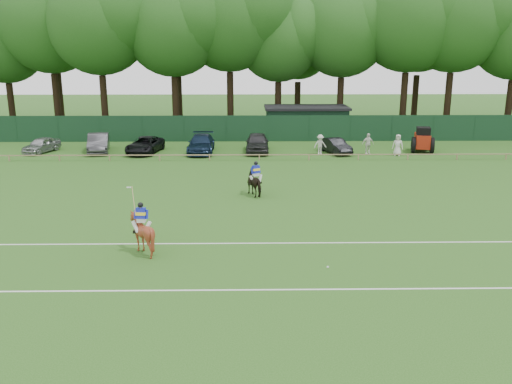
{
  "coord_description": "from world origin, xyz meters",
  "views": [
    {
      "loc": [
        0.07,
        -24.71,
        8.87
      ],
      "look_at": [
        0.5,
        3.0,
        1.4
      ],
      "focal_mm": 38.0,
      "sensor_mm": 36.0,
      "label": 1
    }
  ],
  "objects_px": {
    "spectator_left": "(320,144)",
    "suv_black": "(145,145)",
    "sedan_grey": "(98,143)",
    "spectator_right": "(398,145)",
    "utility_shed": "(306,121)",
    "sedan_navy": "(201,144)",
    "sedan_silver": "(41,145)",
    "spectator_mid": "(368,144)",
    "horse_dark": "(256,183)",
    "polo_ball": "(328,267)",
    "estate_black": "(336,146)",
    "hatch_grey": "(257,143)",
    "horse_chestnut": "(142,233)",
    "tractor": "(422,140)"
  },
  "relations": [
    {
      "from": "sedan_grey",
      "to": "tractor",
      "type": "height_order",
      "value": "tractor"
    },
    {
      "from": "sedan_grey",
      "to": "hatch_grey",
      "type": "relative_size",
      "value": 1.0
    },
    {
      "from": "sedan_grey",
      "to": "sedan_silver",
      "type": "bearing_deg",
      "value": 170.1
    },
    {
      "from": "sedan_navy",
      "to": "spectator_right",
      "type": "relative_size",
      "value": 2.94
    },
    {
      "from": "polo_ball",
      "to": "spectator_mid",
      "type": "bearing_deg",
      "value": 74.23
    },
    {
      "from": "horse_dark",
      "to": "sedan_navy",
      "type": "distance_m",
      "value": 14.62
    },
    {
      "from": "horse_chestnut",
      "to": "sedan_grey",
      "type": "relative_size",
      "value": 0.37
    },
    {
      "from": "spectator_mid",
      "to": "polo_ball",
      "type": "xyz_separation_m",
      "value": [
        -6.88,
        -24.37,
        -0.85
      ]
    },
    {
      "from": "spectator_right",
      "to": "horse_chestnut",
      "type": "bearing_deg",
      "value": -112.29
    },
    {
      "from": "sedan_silver",
      "to": "spectator_right",
      "type": "height_order",
      "value": "spectator_right"
    },
    {
      "from": "estate_black",
      "to": "spectator_mid",
      "type": "height_order",
      "value": "spectator_mid"
    },
    {
      "from": "horse_chestnut",
      "to": "sedan_navy",
      "type": "xyz_separation_m",
      "value": [
        0.67,
        23.43,
        -0.13
      ]
    },
    {
      "from": "sedan_grey",
      "to": "utility_shed",
      "type": "xyz_separation_m",
      "value": [
        18.86,
        8.18,
        0.74
      ]
    },
    {
      "from": "suv_black",
      "to": "spectator_left",
      "type": "height_order",
      "value": "spectator_left"
    },
    {
      "from": "horse_chestnut",
      "to": "sedan_navy",
      "type": "height_order",
      "value": "horse_chestnut"
    },
    {
      "from": "hatch_grey",
      "to": "spectator_right",
      "type": "distance_m",
      "value": 11.85
    },
    {
      "from": "sedan_grey",
      "to": "spectator_right",
      "type": "bearing_deg",
      "value": -16.4
    },
    {
      "from": "polo_ball",
      "to": "utility_shed",
      "type": "bearing_deg",
      "value": 85.56
    },
    {
      "from": "hatch_grey",
      "to": "tractor",
      "type": "xyz_separation_m",
      "value": [
        14.29,
        -0.14,
        0.21
      ]
    },
    {
      "from": "sedan_navy",
      "to": "spectator_left",
      "type": "relative_size",
      "value": 3.11
    },
    {
      "from": "sedan_silver",
      "to": "polo_ball",
      "type": "relative_size",
      "value": 42.66
    },
    {
      "from": "horse_dark",
      "to": "spectator_right",
      "type": "xyz_separation_m",
      "value": [
        12.06,
        12.33,
        0.12
      ]
    },
    {
      "from": "horse_chestnut",
      "to": "tractor",
      "type": "bearing_deg",
      "value": -126.03
    },
    {
      "from": "suv_black",
      "to": "utility_shed",
      "type": "height_order",
      "value": "utility_shed"
    },
    {
      "from": "spectator_left",
      "to": "spectator_right",
      "type": "distance_m",
      "value": 6.45
    },
    {
      "from": "hatch_grey",
      "to": "tractor",
      "type": "relative_size",
      "value": 1.66
    },
    {
      "from": "sedan_grey",
      "to": "suv_black",
      "type": "xyz_separation_m",
      "value": [
        4.11,
        -0.52,
        -0.11
      ]
    },
    {
      "from": "sedan_navy",
      "to": "utility_shed",
      "type": "height_order",
      "value": "utility_shed"
    },
    {
      "from": "sedan_silver",
      "to": "spectator_left",
      "type": "relative_size",
      "value": 2.28
    },
    {
      "from": "utility_shed",
      "to": "tractor",
      "type": "relative_size",
      "value": 2.9
    },
    {
      "from": "sedan_navy",
      "to": "polo_ball",
      "type": "bearing_deg",
      "value": -73.83
    },
    {
      "from": "horse_dark",
      "to": "sedan_navy",
      "type": "height_order",
      "value": "horse_dark"
    },
    {
      "from": "spectator_mid",
      "to": "utility_shed",
      "type": "distance_m",
      "value": 10.5
    },
    {
      "from": "sedan_grey",
      "to": "spectator_left",
      "type": "xyz_separation_m",
      "value": [
        19.07,
        -1.38,
        0.05
      ]
    },
    {
      "from": "suv_black",
      "to": "utility_shed",
      "type": "relative_size",
      "value": 0.59
    },
    {
      "from": "sedan_navy",
      "to": "spectator_mid",
      "type": "relative_size",
      "value": 2.93
    },
    {
      "from": "horse_chestnut",
      "to": "polo_ball",
      "type": "height_order",
      "value": "horse_chestnut"
    },
    {
      "from": "sedan_grey",
      "to": "hatch_grey",
      "type": "height_order",
      "value": "hatch_grey"
    },
    {
      "from": "spectator_left",
      "to": "estate_black",
      "type": "bearing_deg",
      "value": 8.57
    },
    {
      "from": "sedan_grey",
      "to": "polo_ball",
      "type": "xyz_separation_m",
      "value": [
        16.23,
        -25.77,
        -0.75
      ]
    },
    {
      "from": "sedan_navy",
      "to": "estate_black",
      "type": "bearing_deg",
      "value": -2.12
    },
    {
      "from": "estate_black",
      "to": "spectator_right",
      "type": "bearing_deg",
      "value": -32.17
    },
    {
      "from": "sedan_navy",
      "to": "spectator_mid",
      "type": "xyz_separation_m",
      "value": [
        14.19,
        -0.95,
        0.13
      ]
    },
    {
      "from": "estate_black",
      "to": "spectator_mid",
      "type": "bearing_deg",
      "value": -30.38
    },
    {
      "from": "spectator_left",
      "to": "suv_black",
      "type": "bearing_deg",
      "value": 165.86
    },
    {
      "from": "horse_dark",
      "to": "sedan_navy",
      "type": "xyz_separation_m",
      "value": [
        -4.51,
        13.9,
        -0.01
      ]
    },
    {
      "from": "spectator_mid",
      "to": "utility_shed",
      "type": "height_order",
      "value": "utility_shed"
    },
    {
      "from": "horse_dark",
      "to": "utility_shed",
      "type": "bearing_deg",
      "value": -131.84
    },
    {
      "from": "utility_shed",
      "to": "spectator_left",
      "type": "bearing_deg",
      "value": -88.74
    },
    {
      "from": "sedan_silver",
      "to": "spectator_right",
      "type": "xyz_separation_m",
      "value": [
        30.35,
        -1.85,
        0.24
      ]
    }
  ]
}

